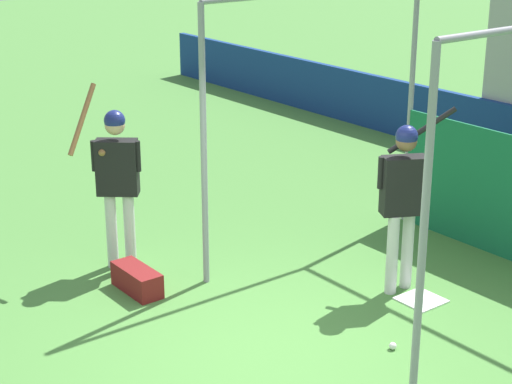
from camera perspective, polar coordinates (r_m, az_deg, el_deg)
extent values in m
plane|color=#477F38|center=(8.45, 0.83, -10.59)|extent=(60.00, 60.00, 0.00)
cylinder|color=gray|center=(9.33, -3.50, 2.86)|extent=(0.07, 0.07, 3.16)
cylinder|color=gray|center=(7.09, 11.10, -2.85)|extent=(0.07, 0.07, 3.16)
cylinder|color=gray|center=(11.44, 10.27, 5.64)|extent=(0.07, 0.07, 3.16)
cube|color=#14663D|center=(10.70, 16.16, -0.28)|extent=(3.09, 0.03, 1.54)
cube|color=white|center=(9.60, 10.95, -7.07)|extent=(0.44, 0.44, 0.02)
cylinder|color=silver|center=(9.54, 9.07, -4.16)|extent=(0.18, 0.18, 0.91)
cylinder|color=silver|center=(9.71, 10.05, -3.79)|extent=(0.18, 0.18, 0.91)
cube|color=black|center=(9.35, 9.83, 0.43)|extent=(0.42, 0.52, 0.65)
sphere|color=brown|center=(9.20, 10.00, 3.37)|extent=(0.23, 0.23, 0.23)
sphere|color=navy|center=(9.19, 10.02, 3.68)|extent=(0.24, 0.24, 0.24)
cylinder|color=black|center=(9.26, 8.33, 1.29)|extent=(0.09, 0.09, 0.36)
cylinder|color=black|center=(9.42, 11.24, 1.43)|extent=(0.09, 0.09, 0.36)
cylinder|color=black|center=(9.56, 10.99, 4.05)|extent=(0.51, 0.62, 0.54)
sphere|color=black|center=(9.29, 11.27, 2.00)|extent=(0.08, 0.08, 0.08)
cylinder|color=silver|center=(10.18, -8.42, -2.58)|extent=(0.18, 0.18, 0.92)
cylinder|color=silver|center=(10.22, -9.60, -2.56)|extent=(0.18, 0.18, 0.92)
cube|color=black|center=(9.94, -9.24, 1.64)|extent=(0.47, 0.51, 0.65)
sphere|color=tan|center=(9.80, -9.40, 4.43)|extent=(0.23, 0.23, 0.23)
sphere|color=navy|center=(9.79, -9.41, 4.72)|extent=(0.24, 0.24, 0.24)
cylinder|color=black|center=(9.81, -7.90, 2.38)|extent=(0.10, 0.10, 0.36)
cylinder|color=black|center=(9.91, -10.75, 2.38)|extent=(0.10, 0.10, 0.36)
cylinder|color=brown|center=(9.87, -11.52, 4.77)|extent=(0.29, 0.52, 0.75)
sphere|color=brown|center=(9.81, -10.23, 2.61)|extent=(0.08, 0.08, 0.08)
cube|color=maroon|center=(9.67, -7.94, -5.81)|extent=(0.70, 0.28, 0.28)
sphere|color=white|center=(8.57, 9.11, -10.10)|extent=(0.07, 0.07, 0.07)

